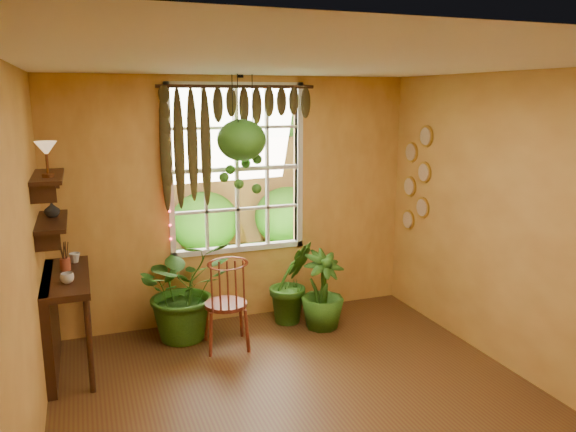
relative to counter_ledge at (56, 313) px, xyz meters
name	(u,v)px	position (x,y,z in m)	size (l,w,h in m)	color
floor	(317,419)	(1.91, -1.60, -0.55)	(4.50, 4.50, 0.00)	#4F3516
ceiling	(322,64)	(1.91, -1.60, 2.15)	(4.50, 4.50, 0.00)	white
wall_back	(238,201)	(1.91, 0.65, 0.80)	(4.00, 4.00, 0.00)	gold
wall_left	(20,285)	(-0.09, -1.60, 0.80)	(4.50, 4.50, 0.00)	gold
wall_right	(534,231)	(3.91, -1.60, 0.80)	(4.50, 4.50, 0.00)	gold
window	(237,169)	(1.91, 0.68, 1.15)	(1.52, 0.10, 1.86)	silver
valance_vine	(231,116)	(1.82, 0.56, 1.73)	(1.70, 0.12, 1.10)	#34190E
string_lights	(168,169)	(1.15, 0.59, 1.20)	(0.03, 0.03, 1.54)	#FF2633
wall_plates	(416,180)	(3.89, 0.19, 1.00)	(0.04, 0.32, 1.10)	beige
counter_ledge	(56,313)	(0.00, 0.00, 0.00)	(0.40, 1.20, 0.90)	#34190E
shelf_lower	(52,222)	(0.03, 0.00, 0.85)	(0.25, 0.90, 0.04)	#34190E
shelf_upper	(48,177)	(0.03, 0.00, 1.25)	(0.25, 0.90, 0.04)	#34190E
backyard	(185,161)	(2.15, 5.27, 0.73)	(14.00, 10.00, 12.00)	#245618
windsor_chair	(227,316)	(1.57, -0.10, -0.22)	(0.47, 0.49, 1.14)	maroon
potted_plant_left	(185,289)	(1.22, 0.28, -0.01)	(0.97, 0.84, 1.08)	#1A4813
potted_plant_mid	(292,282)	(2.41, 0.30, -0.09)	(0.51, 0.41, 0.93)	#1A4813
potted_plant_right	(322,290)	(2.66, 0.03, -0.13)	(0.48, 0.48, 0.85)	#1A4813
hanging_basket	(242,146)	(1.90, 0.42, 1.43)	(0.51, 0.51, 1.23)	black
cup_a	(67,278)	(0.13, -0.25, 0.39)	(0.12, 0.12, 0.09)	silver
cup_b	(75,258)	(0.19, 0.38, 0.40)	(0.10, 0.10, 0.10)	beige
brush_jar	(65,256)	(0.11, 0.15, 0.48)	(0.09, 0.09, 0.34)	#97422C
shelf_vase	(52,209)	(0.04, 0.12, 0.94)	(0.13, 0.13, 0.14)	#B2AD99
tiffany_lamp	(46,151)	(0.05, -0.18, 1.49)	(0.18, 0.18, 0.30)	brown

